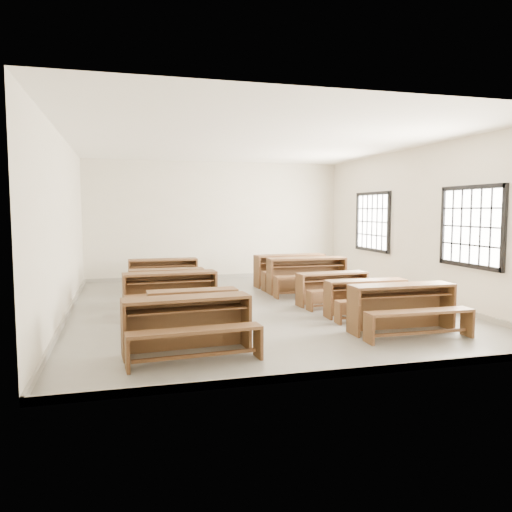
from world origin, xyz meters
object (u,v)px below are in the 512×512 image
object	(u,v)px
desk_set_5	(403,305)
desk_set_1	(193,307)
desk_set_3	(167,283)
desk_set_4	(163,272)
desk_set_7	(333,286)
desk_set_2	(171,290)
desk_set_9	(290,268)
desk_set_6	(367,295)
desk_set_8	(307,273)
desk_set_0	(188,321)

from	to	relation	value
desk_set_5	desk_set_1	bearing A→B (deg)	162.88
desk_set_3	desk_set_1	bearing A→B (deg)	-85.84
desk_set_4	desk_set_7	xyz separation A→B (m)	(3.11, -2.86, -0.04)
desk_set_3	desk_set_2	bearing A→B (deg)	-91.88
desk_set_3	desk_set_9	xyz separation A→B (m)	(3.13, 1.29, 0.06)
desk_set_2	desk_set_7	world-z (taller)	desk_set_2
desk_set_7	desk_set_1	bearing A→B (deg)	-159.99
desk_set_4	desk_set_3	bearing A→B (deg)	-92.76
desk_set_3	desk_set_6	xyz separation A→B (m)	(3.29, -2.38, -0.01)
desk_set_8	desk_set_9	bearing A→B (deg)	94.45
desk_set_0	desk_set_6	world-z (taller)	desk_set_0
desk_set_5	desk_set_6	bearing A→B (deg)	91.17
desk_set_3	desk_set_4	bearing A→B (deg)	88.04
desk_set_3	desk_set_5	distance (m)	4.85
desk_set_6	desk_set_9	xyz separation A→B (m)	(-0.16, 3.68, 0.08)
desk_set_0	desk_set_7	bearing A→B (deg)	35.05
desk_set_1	desk_set_4	distance (m)	4.21
desk_set_2	desk_set_9	world-z (taller)	desk_set_9
desk_set_6	desk_set_9	world-z (taller)	desk_set_9
desk_set_1	desk_set_2	world-z (taller)	desk_set_2
desk_set_2	desk_set_7	size ratio (longest dim) A/B	1.16
desk_set_4	desk_set_8	xyz separation A→B (m)	(3.13, -1.39, 0.05)
desk_set_4	desk_set_6	xyz separation A→B (m)	(3.23, -4.04, -0.04)
desk_set_3	desk_set_5	bearing A→B (deg)	-47.09
desk_set_0	desk_set_2	xyz separation A→B (m)	(0.03, 2.65, 0.00)
desk_set_9	desk_set_0	bearing A→B (deg)	-124.97
desk_set_4	desk_set_9	bearing A→B (deg)	-7.50
desk_set_5	desk_set_7	distance (m)	2.35
desk_set_5	desk_set_6	size ratio (longest dim) A/B	1.13
desk_set_1	desk_set_5	world-z (taller)	desk_set_5
desk_set_5	desk_set_8	size ratio (longest dim) A/B	0.92
desk_set_1	desk_set_4	xyz separation A→B (m)	(-0.13, 4.21, 0.05)
desk_set_1	desk_set_8	xyz separation A→B (m)	(3.00, 2.82, 0.10)
desk_set_0	desk_set_3	xyz separation A→B (m)	(0.07, 3.85, -0.04)
desk_set_5	desk_set_6	distance (m)	1.17
desk_set_1	desk_set_4	world-z (taller)	desk_set_4
desk_set_1	desk_set_5	bearing A→B (deg)	-19.78
desk_set_3	desk_set_9	size ratio (longest dim) A/B	0.84
desk_set_4	desk_set_5	xyz separation A→B (m)	(3.24, -5.21, 0.01)
desk_set_8	desk_set_5	bearing A→B (deg)	-86.69
desk_set_0	desk_set_5	bearing A→B (deg)	0.78
desk_set_3	desk_set_0	bearing A→B (deg)	-90.96
desk_set_0	desk_set_4	size ratio (longest dim) A/B	1.07
desk_set_3	desk_set_6	distance (m)	4.06
desk_set_4	desk_set_0	bearing A→B (deg)	-92.06
desk_set_3	desk_set_4	distance (m)	1.66
desk_set_5	desk_set_0	bearing A→B (deg)	-174.36
desk_set_1	desk_set_8	world-z (taller)	desk_set_8
desk_set_4	desk_set_5	distance (m)	6.14
desk_set_3	desk_set_5	xyz separation A→B (m)	(3.30, -3.55, 0.04)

